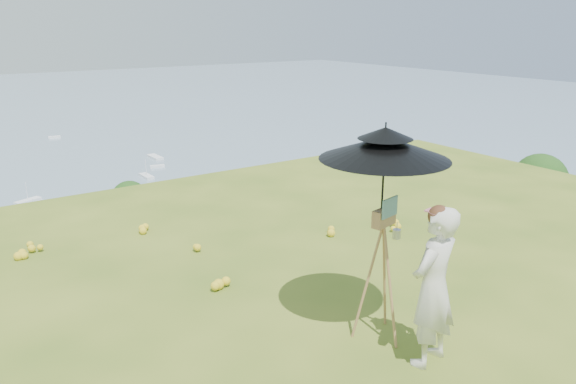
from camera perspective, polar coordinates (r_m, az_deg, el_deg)
ground at (r=6.59m, az=15.53°, el=-12.09°), size 14.00×14.00×0.00m
slope_trees at (r=42.90m, az=-25.09°, el=-9.79°), size 110.00×50.00×6.00m
wildflowers at (r=6.70m, az=13.93°, el=-10.86°), size 10.00×10.50×0.12m
painter at (r=5.41m, az=14.55°, el=-9.32°), size 0.64×0.49×1.57m
field_easel at (r=5.74m, az=9.45°, el=-7.70°), size 0.69×0.69×1.52m
sun_umbrella at (r=5.42m, az=9.67°, el=1.86°), size 1.63×1.63×0.99m
painter_cap at (r=5.13m, az=15.16°, el=-1.85°), size 0.24×0.27×0.10m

